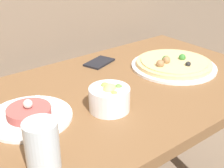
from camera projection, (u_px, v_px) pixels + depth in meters
The scene contains 6 objects.
dining_table at pixel (106, 123), 1.07m from camera, with size 1.24×0.67×0.76m.
pizza_plate at pixel (174, 64), 1.21m from camera, with size 0.33×0.33×0.05m.
tartare_plate at pixel (29, 115), 0.87m from camera, with size 0.24×0.24×0.06m.
small_bowl at pixel (110, 98), 0.91m from camera, with size 0.12×0.12×0.08m.
drinking_glass at pixel (42, 146), 0.67m from camera, with size 0.08×0.08×0.12m.
napkin at pixel (99, 62), 1.25m from camera, with size 0.14×0.11×0.01m.
Camera 1 is at (-0.55, -0.39, 1.23)m, focal length 50.00 mm.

